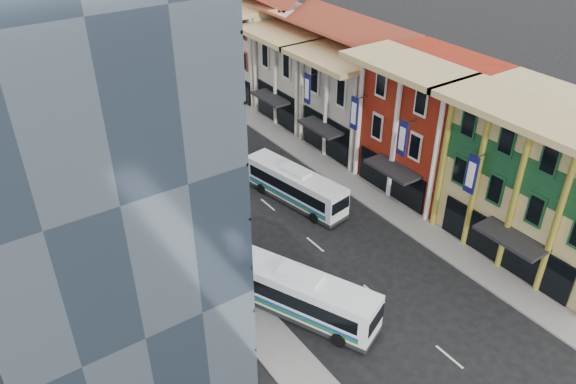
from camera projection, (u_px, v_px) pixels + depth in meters
ground at (462, 367)px, 34.40m from camera, size 200.00×200.00×0.00m
sidewalk_right at (342, 176)px, 53.78m from camera, size 3.00×90.00×0.15m
sidewalk_left at (180, 237)px, 45.62m from camera, size 3.00×90.00×0.15m
shophouse_tan at (550, 182)px, 41.42m from camera, size 8.00×14.00×12.00m
shophouse_red at (429, 125)px, 49.78m from camera, size 8.00×10.00×12.00m
shophouse_cream_near at (359, 101)px, 56.94m from camera, size 8.00×9.00×10.00m
shophouse_cream_mid at (306, 75)px, 63.22m from camera, size 8.00×9.00×10.00m
shophouse_cream_far at (257, 46)px, 70.27m from camera, size 8.00×12.00×11.00m
office_tower at (37, 101)px, 31.51m from camera, size 12.00×26.00×30.00m
office_block_far at (6, 98)px, 52.28m from camera, size 10.00×18.00×14.00m
bus_left_near at (299, 293)px, 37.43m from camera, size 6.95×11.17×3.56m
bus_left_far at (164, 154)px, 54.39m from camera, size 6.20×10.08×3.20m
bus_right at (295, 185)px, 49.31m from camera, size 4.29×10.77×3.37m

